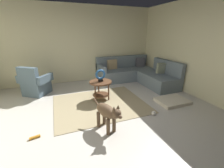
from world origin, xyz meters
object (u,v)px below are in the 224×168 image
at_px(torus_sculpture, 100,75).
at_px(dog, 107,113).
at_px(armchair, 35,84).
at_px(dog_bed_mat, 172,101).
at_px(dog_toy_rope, 35,137).
at_px(sectional_couch, 137,74).
at_px(dog_toy_ball, 154,113).
at_px(side_table, 101,86).

height_order(torus_sculpture, dog, torus_sculpture).
height_order(armchair, dog_bed_mat, armchair).
distance_m(armchair, torus_sculpture, 2.05).
bearing_deg(dog_toy_rope, sectional_couch, 33.48).
xyz_separation_m(sectional_couch, armchair, (-3.45, -0.02, 0.03)).
relative_size(dog_bed_mat, dog_toy_ball, 7.82).
bearing_deg(torus_sculpture, dog_toy_rope, -144.59).
xyz_separation_m(armchair, side_table, (1.71, -1.05, 0.09)).
height_order(side_table, dog_bed_mat, side_table).
bearing_deg(armchair, dog_toy_rope, -50.95).
distance_m(dog_bed_mat, dog, 2.10).
xyz_separation_m(torus_sculpture, dog_toy_ball, (0.87, -1.22, -0.66)).
bearing_deg(side_table, dog_bed_mat, -26.54).
bearing_deg(dog, side_table, -120.07).
xyz_separation_m(torus_sculpture, dog, (-0.28, -1.35, -0.33)).
relative_size(armchair, dog_toy_rope, 5.52).
height_order(armchair, dog_toy_ball, armchair).
xyz_separation_m(armchair, torus_sculpture, (1.71, -1.05, 0.39)).
height_order(torus_sculpture, dog_toy_ball, torus_sculpture).
xyz_separation_m(dog_bed_mat, dog_toy_ball, (-0.86, -0.36, 0.01)).
height_order(armchair, torus_sculpture, armchair).
bearing_deg(sectional_couch, armchair, -179.68).
distance_m(sectional_couch, armchair, 3.45).
bearing_deg(dog_toy_rope, torus_sculpture, 35.41).
distance_m(torus_sculpture, dog_bed_mat, 2.04).
distance_m(side_table, dog_bed_mat, 1.97).
height_order(dog_bed_mat, dog_toy_rope, dog_bed_mat).
bearing_deg(side_table, dog, -101.84).
relative_size(side_table, torus_sculpture, 1.84).
bearing_deg(armchair, side_table, 3.78).
distance_m(torus_sculpture, dog, 1.42).
relative_size(sectional_couch, armchair, 2.25).
xyz_separation_m(sectional_couch, dog, (-2.02, -2.42, 0.09)).
height_order(armchair, dog, armchair).
bearing_deg(dog, dog_toy_rope, -28.48).
bearing_deg(dog_toy_ball, dog_toy_rope, 177.57).
bearing_deg(torus_sculpture, dog_toy_ball, -54.54).
distance_m(dog, dog_toy_ball, 1.21).
bearing_deg(dog_toy_ball, side_table, 125.46).
height_order(torus_sculpture, dog_toy_rope, torus_sculpture).
relative_size(side_table, dog_bed_mat, 0.75).
bearing_deg(dog_toy_rope, armchair, 93.68).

